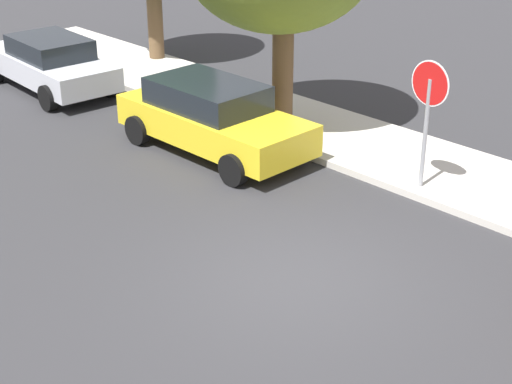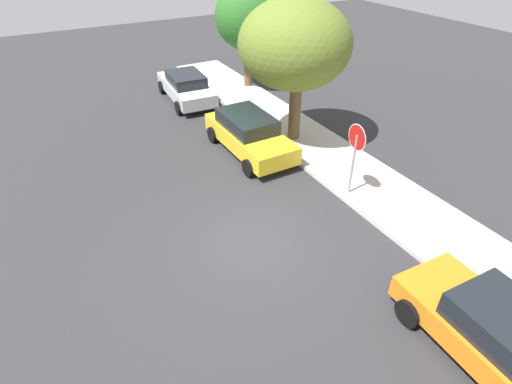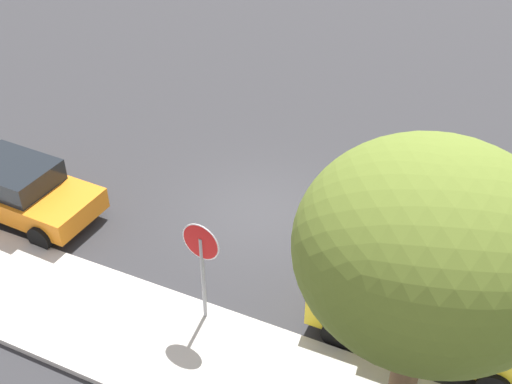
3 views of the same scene
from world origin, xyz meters
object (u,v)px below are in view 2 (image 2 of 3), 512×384
object	(u,v)px
street_tree_near_corner	(295,45)
street_tree_mid_block	(249,17)
parked_car_orange	(500,336)
parked_car_silver	(186,87)
stop_sign	(355,148)
parked_car_yellow	(249,133)

from	to	relation	value
street_tree_near_corner	street_tree_mid_block	world-z (taller)	street_tree_near_corner
parked_car_orange	parked_car_silver	world-z (taller)	parked_car_orange
stop_sign	parked_car_silver	size ratio (longest dim) A/B	0.56
stop_sign	parked_car_silver	distance (m)	10.57
street_tree_near_corner	parked_car_orange	bearing A→B (deg)	-9.63
parked_car_silver	street_tree_near_corner	size ratio (longest dim) A/B	0.84
parked_car_yellow	parked_car_orange	bearing A→B (deg)	0.69
stop_sign	parked_car_silver	xyz separation A→B (m)	(-10.39, -1.63, -1.04)
parked_car_yellow	street_tree_near_corner	size ratio (longest dim) A/B	0.81
parked_car_silver	parked_car_yellow	bearing A→B (deg)	1.97
street_tree_near_corner	street_tree_mid_block	distance (m)	6.56
parked_car_yellow	parked_car_orange	size ratio (longest dim) A/B	1.06
stop_sign	parked_car_orange	size ratio (longest dim) A/B	0.61
stop_sign	street_tree_mid_block	bearing A→B (deg)	169.26
stop_sign	street_tree_mid_block	world-z (taller)	street_tree_mid_block
stop_sign	street_tree_mid_block	xyz separation A→B (m)	(-10.56, 2.00, 1.79)
street_tree_near_corner	parked_car_yellow	bearing A→B (deg)	-91.92
parked_car_orange	parked_car_silver	size ratio (longest dim) A/B	0.92
stop_sign	parked_car_orange	bearing A→B (deg)	-12.14
parked_car_silver	street_tree_mid_block	bearing A→B (deg)	92.64
parked_car_yellow	parked_car_silver	world-z (taller)	parked_car_yellow
stop_sign	parked_car_yellow	world-z (taller)	stop_sign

